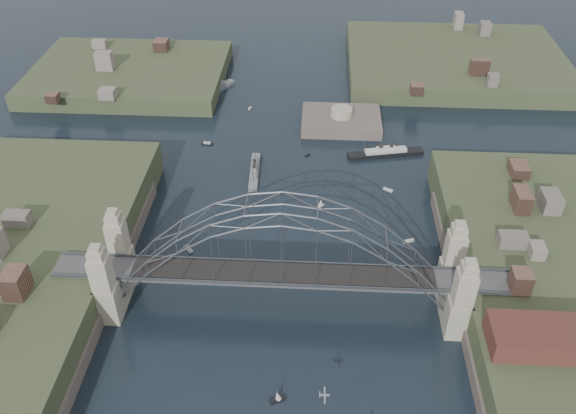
# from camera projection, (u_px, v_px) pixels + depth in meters

# --- Properties ---
(ground) EXTENTS (500.00, 500.00, 0.00)m
(ground) POSITION_uv_depth(u_px,v_px,m) (283.00, 306.00, 114.98)
(ground) COLOR black
(ground) RESTS_ON ground
(bridge) EXTENTS (84.00, 13.80, 24.60)m
(bridge) POSITION_uv_depth(u_px,v_px,m) (282.00, 258.00, 107.52)
(bridge) COLOR #4F4F51
(bridge) RESTS_ON ground
(headland_nw) EXTENTS (60.00, 45.00, 9.00)m
(headland_nw) POSITION_uv_depth(u_px,v_px,m) (130.00, 79.00, 192.69)
(headland_nw) COLOR #3F492C
(headland_nw) RESTS_ON ground
(headland_ne) EXTENTS (70.00, 55.00, 9.50)m
(headland_ne) POSITION_uv_depth(u_px,v_px,m) (454.00, 67.00, 199.69)
(headland_ne) COLOR #3F492C
(headland_ne) RESTS_ON ground
(fort_island) EXTENTS (22.00, 16.00, 9.40)m
(fort_island) POSITION_uv_depth(u_px,v_px,m) (341.00, 127.00, 170.28)
(fort_island) COLOR #5E524A
(fort_island) RESTS_ON ground
(wharf_shed) EXTENTS (20.00, 8.00, 4.00)m
(wharf_shed) POSITION_uv_depth(u_px,v_px,m) (553.00, 338.00, 95.80)
(wharf_shed) COLOR #592D26
(wharf_shed) RESTS_ON shore_east
(naval_cruiser_near) EXTENTS (2.82, 16.10, 4.81)m
(naval_cruiser_near) POSITION_uv_depth(u_px,v_px,m) (255.00, 171.00, 150.33)
(naval_cruiser_near) COLOR gray
(naval_cruiser_near) RESTS_ON ground
(naval_cruiser_far) EXTENTS (9.59, 14.56, 5.25)m
(naval_cruiser_far) POSITION_uv_depth(u_px,v_px,m) (217.00, 90.00, 186.25)
(naval_cruiser_far) COLOR gray
(naval_cruiser_far) RESTS_ON ground
(ocean_liner) EXTENTS (20.03, 6.77, 4.88)m
(ocean_liner) POSITION_uv_depth(u_px,v_px,m) (386.00, 153.00, 157.02)
(ocean_liner) COLOR black
(ocean_liner) RESTS_ON ground
(aeroplane) EXTENTS (1.58, 3.01, 0.44)m
(aeroplane) POSITION_uv_depth(u_px,v_px,m) (324.00, 395.00, 91.19)
(aeroplane) COLOR #A4A7AB
(small_boat_a) EXTENTS (2.55, 2.79, 2.38)m
(small_boat_a) POSITION_uv_depth(u_px,v_px,m) (188.00, 247.00, 127.31)
(small_boat_a) COLOR silver
(small_boat_a) RESTS_ON ground
(small_boat_b) EXTENTS (1.76, 1.64, 2.38)m
(small_boat_b) POSITION_uv_depth(u_px,v_px,m) (321.00, 203.00, 139.31)
(small_boat_b) COLOR silver
(small_boat_b) RESTS_ON ground
(small_boat_c) EXTENTS (2.80, 1.86, 2.38)m
(small_boat_c) POSITION_uv_depth(u_px,v_px,m) (278.00, 397.00, 97.80)
(small_boat_c) COLOR silver
(small_boat_c) RESTS_ON ground
(small_boat_d) EXTENTS (2.53, 1.89, 0.45)m
(small_boat_d) POSITION_uv_depth(u_px,v_px,m) (388.00, 190.00, 144.95)
(small_boat_d) COLOR silver
(small_boat_d) RESTS_ON ground
(small_boat_e) EXTENTS (3.14, 1.32, 1.43)m
(small_boat_e) POSITION_uv_depth(u_px,v_px,m) (207.00, 144.00, 161.68)
(small_boat_e) COLOR silver
(small_boat_e) RESTS_ON ground
(small_boat_f) EXTENTS (1.45, 1.54, 0.45)m
(small_boat_f) POSITION_uv_depth(u_px,v_px,m) (308.00, 155.00, 157.36)
(small_boat_f) COLOR silver
(small_boat_f) RESTS_ON ground
(small_boat_h) EXTENTS (1.22, 1.93, 1.43)m
(small_boat_h) POSITION_uv_depth(u_px,v_px,m) (250.00, 108.00, 177.57)
(small_boat_h) COLOR silver
(small_boat_h) RESTS_ON ground
(small_boat_i) EXTENTS (2.66, 1.80, 0.45)m
(small_boat_i) POSITION_uv_depth(u_px,v_px,m) (409.00, 241.00, 129.85)
(small_boat_i) COLOR silver
(small_boat_i) RESTS_ON ground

